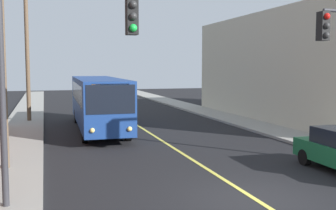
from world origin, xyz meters
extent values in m
plane|color=black|center=(0.00, 0.00, 0.00)|extent=(120.00, 120.00, 0.00)
cube|color=gray|center=(-7.25, 10.00, 0.07)|extent=(2.50, 90.00, 0.15)
cube|color=gray|center=(7.25, 10.00, 0.07)|extent=(2.50, 90.00, 0.15)
cube|color=#D8CC4C|center=(0.00, 15.00, 0.01)|extent=(0.16, 60.00, 0.01)
cube|color=beige|center=(14.50, 15.89, 3.85)|extent=(12.00, 20.23, 7.70)
cube|color=black|center=(8.54, 15.89, 1.60)|extent=(0.06, 14.16, 1.30)
cube|color=black|center=(8.54, 15.89, 4.80)|extent=(0.06, 14.16, 1.30)
cube|color=navy|center=(-2.74, 14.77, 1.83)|extent=(2.82, 12.05, 2.75)
cube|color=black|center=(-2.87, 8.79, 2.35)|extent=(2.35, 0.13, 1.40)
cube|color=black|center=(-2.61, 20.75, 2.45)|extent=(2.30, 0.13, 1.10)
cube|color=black|center=(-3.99, 14.80, 2.35)|extent=(0.29, 10.20, 1.10)
cube|color=black|center=(-1.48, 14.74, 2.35)|extent=(0.29, 10.20, 1.10)
cube|color=orange|center=(-2.87, 8.80, 2.95)|extent=(1.79, 0.10, 0.30)
sphere|color=#F9D872|center=(-3.76, 8.77, 0.90)|extent=(0.24, 0.24, 0.24)
sphere|color=#F9D872|center=(-1.98, 8.73, 0.90)|extent=(0.24, 0.24, 0.24)
cylinder|color=black|center=(-3.96, 10.60, 0.50)|extent=(0.32, 1.01, 1.00)
cylinder|color=black|center=(-1.71, 10.55, 0.50)|extent=(0.32, 1.01, 1.00)
cylinder|color=black|center=(-3.78, 18.30, 0.50)|extent=(0.32, 1.01, 1.00)
cylinder|color=black|center=(-1.54, 18.25, 0.50)|extent=(0.32, 1.01, 1.00)
cylinder|color=black|center=(3.96, 3.15, 0.32)|extent=(0.24, 0.65, 0.64)
cylinder|color=brown|center=(-7.33, 5.47, 6.00)|extent=(0.28, 0.28, 11.70)
cylinder|color=brown|center=(-6.95, 19.53, 5.19)|extent=(0.28, 0.28, 10.08)
cylinder|color=#2D2D33|center=(-6.95, 0.93, 3.15)|extent=(0.18, 0.18, 6.00)
cube|color=black|center=(-3.45, 0.93, 5.30)|extent=(0.32, 0.36, 1.00)
sphere|color=#2D2D2D|center=(-3.45, 0.74, 5.62)|extent=(0.22, 0.22, 0.22)
sphere|color=#2D2D2D|center=(-3.45, 0.74, 5.30)|extent=(0.22, 0.22, 0.22)
sphere|color=green|center=(-3.45, 0.74, 4.98)|extent=(0.22, 0.22, 0.22)
cube|color=black|center=(3.45, 1.62, 5.30)|extent=(0.32, 0.36, 1.00)
sphere|color=red|center=(3.45, 1.43, 5.62)|extent=(0.22, 0.22, 0.22)
sphere|color=#2D2D2D|center=(3.45, 1.43, 5.30)|extent=(0.22, 0.22, 0.22)
sphere|color=#2D2D2D|center=(3.45, 1.43, 4.98)|extent=(0.22, 0.22, 0.22)
camera|label=1|loc=(-5.87, -10.72, 3.90)|focal=44.14mm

